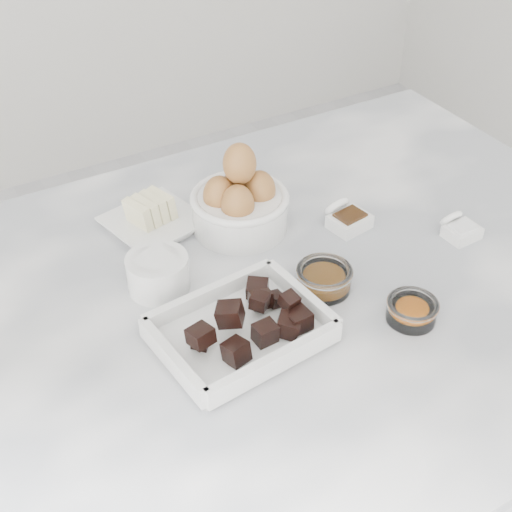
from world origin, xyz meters
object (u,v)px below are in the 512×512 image
at_px(chocolate_dish, 241,326).
at_px(butter_plate, 152,217).
at_px(egg_bowl, 240,202).
at_px(honey_bowl, 324,278).
at_px(salt_spoon, 459,228).
at_px(sugar_ramekin, 158,272).
at_px(zest_bowl, 412,310).
at_px(vanilla_spoon, 346,217).

distance_m(chocolate_dish, butter_plate, 0.28).
xyz_separation_m(chocolate_dish, egg_bowl, (0.12, 0.21, 0.02)).
bearing_deg(honey_bowl, salt_spoon, 0.21).
relative_size(chocolate_dish, salt_spoon, 3.60).
height_order(sugar_ramekin, zest_bowl, sugar_ramekin).
relative_size(chocolate_dish, zest_bowl, 3.25).
distance_m(egg_bowl, honey_bowl, 0.19).
bearing_deg(salt_spoon, sugar_ramekin, 165.62).
bearing_deg(butter_plate, sugar_ramekin, -109.83).
xyz_separation_m(egg_bowl, zest_bowl, (0.09, -0.29, -0.03)).
height_order(butter_plate, honey_bowl, butter_plate).
distance_m(butter_plate, sugar_ramekin, 0.14).
xyz_separation_m(egg_bowl, salt_spoon, (0.28, -0.18, -0.03)).
bearing_deg(egg_bowl, zest_bowl, -71.90).
bearing_deg(vanilla_spoon, salt_spoon, -38.49).
relative_size(egg_bowl, honey_bowl, 1.91).
height_order(zest_bowl, vanilla_spoon, vanilla_spoon).
relative_size(sugar_ramekin, vanilla_spoon, 1.10).
relative_size(honey_bowl, vanilla_spoon, 1.01).
height_order(honey_bowl, zest_bowl, honey_bowl).
height_order(egg_bowl, salt_spoon, egg_bowl).
distance_m(chocolate_dish, vanilla_spoon, 0.29).
distance_m(egg_bowl, zest_bowl, 0.31).
bearing_deg(salt_spoon, zest_bowl, -149.05).
bearing_deg(vanilla_spoon, sugar_ramekin, 178.60).
bearing_deg(butter_plate, salt_spoon, -32.43).
bearing_deg(chocolate_dish, egg_bowl, 61.51).
bearing_deg(salt_spoon, vanilla_spoon, 141.51).
distance_m(sugar_ramekin, zest_bowl, 0.34).
bearing_deg(chocolate_dish, vanilla_spoon, 27.81).
distance_m(sugar_ramekin, vanilla_spoon, 0.31).
bearing_deg(zest_bowl, honey_bowl, 121.02).
distance_m(vanilla_spoon, salt_spoon, 0.17).
xyz_separation_m(zest_bowl, salt_spoon, (0.18, 0.11, -0.00)).
height_order(chocolate_dish, vanilla_spoon, chocolate_dish).
bearing_deg(butter_plate, honey_bowl, -59.70).
distance_m(egg_bowl, vanilla_spoon, 0.17).
xyz_separation_m(sugar_ramekin, zest_bowl, (0.26, -0.22, -0.01)).
xyz_separation_m(chocolate_dish, butter_plate, (0.00, 0.28, -0.00)).
xyz_separation_m(sugar_ramekin, vanilla_spoon, (0.31, -0.01, -0.01)).
distance_m(chocolate_dish, salt_spoon, 0.39).
xyz_separation_m(chocolate_dish, honey_bowl, (0.15, 0.03, -0.01)).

